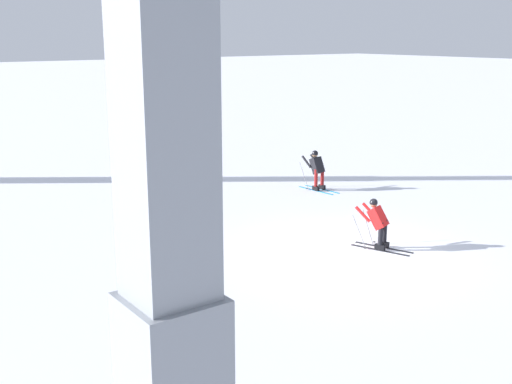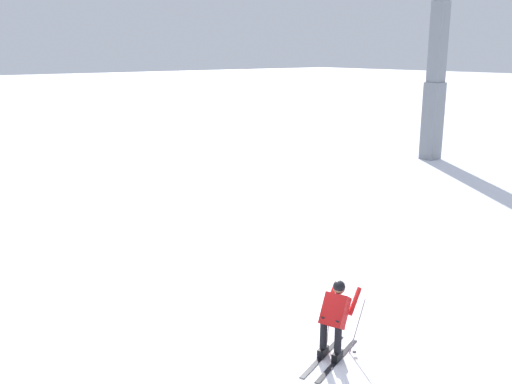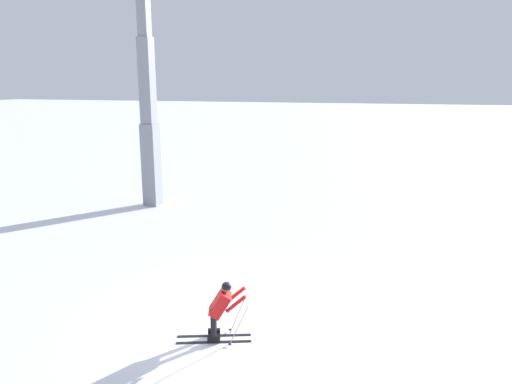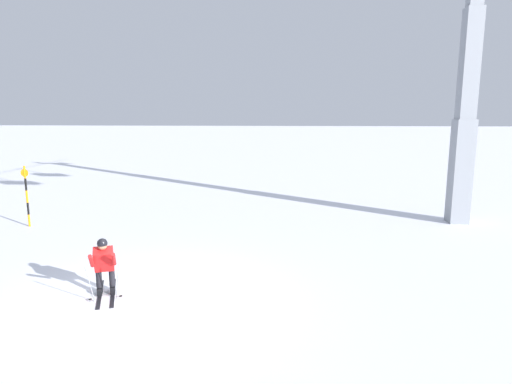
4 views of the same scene
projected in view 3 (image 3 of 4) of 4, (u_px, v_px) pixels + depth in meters
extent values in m
plane|color=white|center=(242.00, 319.00, 11.73)|extent=(260.00, 260.00, 0.00)
cube|color=black|center=(214.00, 336.00, 10.96)|extent=(1.62, 0.67, 0.01)
cube|color=black|center=(214.00, 332.00, 10.94)|extent=(0.30, 0.20, 0.16)
cylinder|color=black|center=(214.00, 317.00, 10.86)|extent=(0.13, 0.13, 0.63)
cube|color=black|center=(214.00, 342.00, 10.69)|extent=(1.62, 0.67, 0.01)
cube|color=black|center=(214.00, 339.00, 10.67)|extent=(0.30, 0.20, 0.16)
cylinder|color=black|center=(213.00, 323.00, 10.58)|extent=(0.13, 0.13, 0.63)
cube|color=red|center=(220.00, 304.00, 10.64)|extent=(0.64, 0.58, 0.63)
sphere|color=#997051|center=(226.00, 288.00, 10.56)|extent=(0.21, 0.21, 0.21)
sphere|color=black|center=(226.00, 287.00, 10.56)|extent=(0.23, 0.23, 0.23)
cylinder|color=red|center=(236.00, 295.00, 10.86)|extent=(0.47, 0.24, 0.42)
cylinder|color=gray|center=(237.00, 316.00, 11.03)|extent=(0.41, 0.29, 1.07)
cylinder|color=black|center=(230.00, 330.00, 11.15)|extent=(0.07, 0.07, 0.01)
cylinder|color=red|center=(236.00, 304.00, 10.41)|extent=(0.47, 0.24, 0.42)
cylinder|color=gray|center=(237.00, 328.00, 10.49)|extent=(0.48, 0.07, 1.07)
cylinder|color=black|center=(230.00, 344.00, 10.52)|extent=(0.07, 0.07, 0.01)
cube|color=gray|center=(151.00, 165.00, 22.33)|extent=(0.69, 0.69, 3.86)
cube|color=gray|center=(147.00, 81.00, 21.47)|extent=(0.58, 0.58, 3.86)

